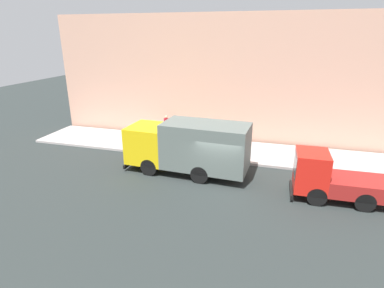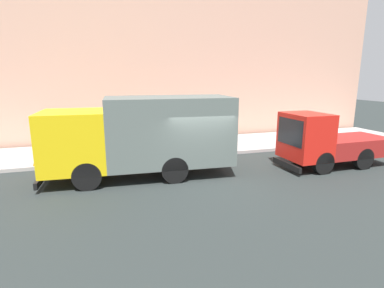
# 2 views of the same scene
# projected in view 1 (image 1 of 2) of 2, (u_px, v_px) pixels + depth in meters

# --- Properties ---
(ground) EXTENTS (80.00, 80.00, 0.00)m
(ground) POSITION_uv_depth(u_px,v_px,m) (219.00, 183.00, 17.34)
(ground) COLOR #282E2D
(sidewalk) EXTENTS (4.27, 30.00, 0.16)m
(sidewalk) POSITION_uv_depth(u_px,v_px,m) (233.00, 151.00, 21.96)
(sidewalk) COLOR #AEA6A2
(sidewalk) RESTS_ON ground
(building_facade) EXTENTS (0.50, 30.00, 9.38)m
(building_facade) POSITION_uv_depth(u_px,v_px,m) (241.00, 80.00, 22.80)
(building_facade) COLOR tan
(building_facade) RESTS_ON ground
(large_utility_truck) EXTENTS (2.83, 7.42, 3.15)m
(large_utility_truck) POSITION_uv_depth(u_px,v_px,m) (189.00, 146.00, 18.11)
(large_utility_truck) COLOR yellow
(large_utility_truck) RESTS_ON ground
(small_flatbed_truck) EXTENTS (2.04, 5.03, 2.42)m
(small_flatbed_truck) POSITION_uv_depth(u_px,v_px,m) (334.00, 179.00, 15.34)
(small_flatbed_truck) COLOR red
(small_flatbed_truck) RESTS_ON ground
(pedestrian_walking) EXTENTS (0.50, 0.50, 1.72)m
(pedestrian_walking) POSITION_uv_depth(u_px,v_px,m) (166.00, 125.00, 24.55)
(pedestrian_walking) COLOR #505649
(pedestrian_walking) RESTS_ON sidewalk
(traffic_cone_orange) EXTENTS (0.42, 0.42, 0.61)m
(traffic_cone_orange) POSITION_uv_depth(u_px,v_px,m) (140.00, 146.00, 21.77)
(traffic_cone_orange) COLOR orange
(traffic_cone_orange) RESTS_ON sidewalk
(street_sign_post) EXTENTS (0.44, 0.08, 2.67)m
(street_sign_post) POSITION_uv_depth(u_px,v_px,m) (207.00, 135.00, 20.11)
(street_sign_post) COLOR #4C5156
(street_sign_post) RESTS_ON sidewalk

